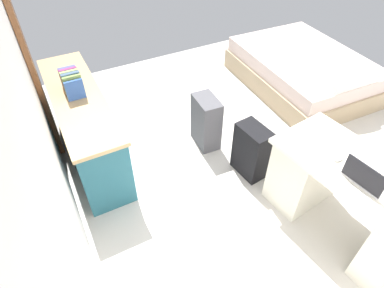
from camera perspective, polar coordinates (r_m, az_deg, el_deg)
name	(u,v)px	position (r m, az deg, el deg)	size (l,w,h in m)	color
ground_plane	(271,153)	(3.82, 13.61, -1.53)	(5.35, 5.35, 0.00)	beige
wall_back	(29,112)	(2.31, -26.62, 5.03)	(4.17, 0.10, 2.69)	white
door_wooden	(27,54)	(3.81, -26.83, 13.84)	(0.88, 0.05, 2.04)	brown
desk	(352,203)	(3.06, 26.14, -9.29)	(1.51, 0.82, 0.75)	silver
credenza	(85,126)	(3.64, -18.16, 3.05)	(1.80, 0.48, 0.78)	#235B6B
bed	(303,71)	(4.93, 18.78, 12.00)	(1.96, 1.48, 0.58)	tan
suitcase_black	(251,151)	(3.37, 10.34, -1.21)	(0.36, 0.22, 0.58)	black
suitcase_spare_grey	(206,122)	(3.65, 2.48, 3.87)	(0.36, 0.22, 0.61)	#4C4C51
laptop	(366,178)	(2.71, 28.12, -5.23)	(0.33, 0.26, 0.21)	#B7B7BC
computer_mouse	(339,158)	(2.83, 24.22, -2.24)	(0.06, 0.10, 0.03)	white
book_row	(72,82)	(3.43, -20.27, 10.12)	(0.31, 0.17, 0.24)	#355EB2
figurine_small	(68,75)	(3.66, -20.88, 11.16)	(0.08, 0.08, 0.11)	gold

